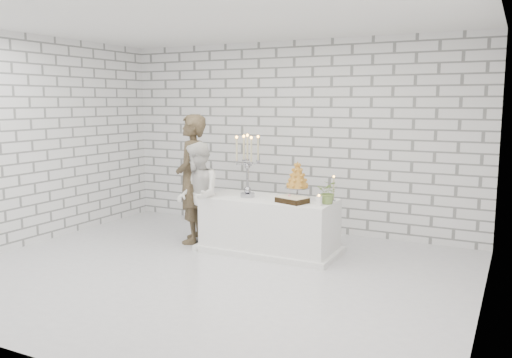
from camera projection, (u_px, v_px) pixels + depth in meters
name	position (u px, v px, depth m)	size (l,w,h in m)	color
ground	(212.00, 272.00, 6.39)	(6.00, 5.00, 0.01)	silver
ceiling	(209.00, 17.00, 5.95)	(6.00, 5.00, 0.01)	white
wall_back	(293.00, 137.00, 8.38)	(6.00, 0.01, 3.00)	white
wall_front	(36.00, 176.00, 3.97)	(6.00, 0.01, 3.00)	white
wall_left	(32.00, 141.00, 7.51)	(0.01, 5.00, 3.00)	white
wall_right	(489.00, 162.00, 4.83)	(0.01, 5.00, 3.00)	white
cake_table	(269.00, 225.00, 7.21)	(1.80, 0.80, 0.75)	white
groom	(192.00, 179.00, 7.65)	(0.68, 0.45, 1.87)	#3B2E1C
bride	(198.00, 196.00, 7.34)	(0.73, 0.57, 1.50)	white
candelabra	(247.00, 166.00, 7.17)	(0.35, 0.35, 0.87)	#93939D
croquembouche	(297.00, 180.00, 7.05)	(0.33, 0.33, 0.51)	#99631F
chocolate_cake	(292.00, 200.00, 6.82)	(0.38, 0.27, 0.08)	black
pillar_candle	(319.00, 201.00, 6.65)	(0.08, 0.08, 0.12)	white
extra_taper	(333.00, 189.00, 6.90)	(0.06, 0.06, 0.32)	#C4BC8F
flowers	(328.00, 192.00, 6.73)	(0.27, 0.24, 0.30)	#426B33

